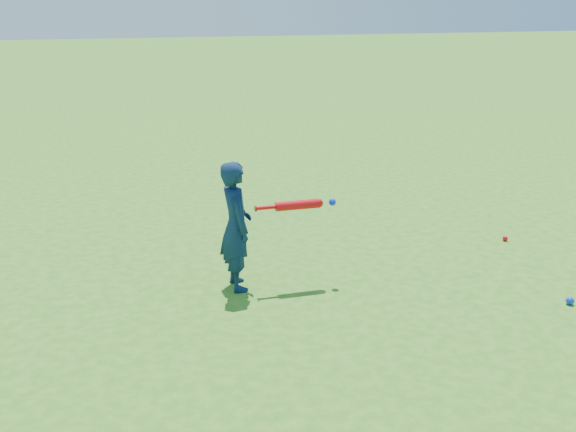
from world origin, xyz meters
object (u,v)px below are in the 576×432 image
object	(u,v)px
child	(236,226)
ground_ball_red	(505,238)
ground_ball_blue	(570,301)
bat_swing	(301,205)

from	to	relation	value
child	ground_ball_red	distance (m)	3.24
ground_ball_blue	ground_ball_red	bearing A→B (deg)	76.48
ground_ball_red	bat_swing	world-z (taller)	bat_swing
ground_ball_red	bat_swing	size ratio (longest dim) A/B	0.08
child	ground_ball_blue	xyz separation A→B (m)	(2.80, -1.20, -0.58)
ground_ball_blue	child	bearing A→B (deg)	156.76
child	bat_swing	size ratio (longest dim) A/B	1.56
ground_ball_red	ground_ball_blue	distance (m)	1.59
bat_swing	child	bearing A→B (deg)	175.36
child	ground_ball_red	size ratio (longest dim) A/B	20.55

